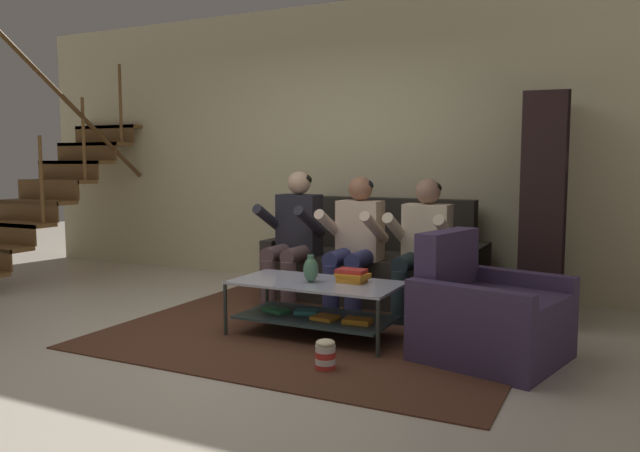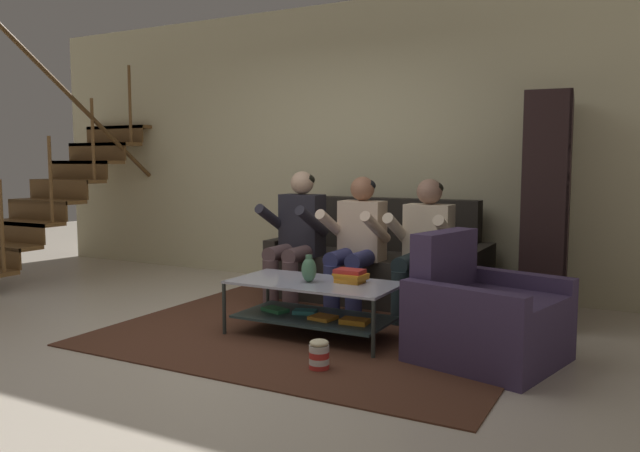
# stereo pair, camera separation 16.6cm
# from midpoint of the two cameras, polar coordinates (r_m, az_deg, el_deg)

# --- Properties ---
(ground) EXTENTS (16.80, 16.80, 0.00)m
(ground) POSITION_cam_midpoint_polar(r_m,az_deg,el_deg) (4.53, -10.14, -10.62)
(ground) COLOR beige
(back_partition) EXTENTS (8.40, 0.12, 2.90)m
(back_partition) POSITION_cam_midpoint_polar(r_m,az_deg,el_deg) (6.50, 2.66, 7.36)
(back_partition) COLOR beige
(back_partition) RESTS_ON ground
(staircase_run) EXTENTS (0.95, 2.30, 2.65)m
(staircase_run) POSITION_cam_midpoint_polar(r_m,az_deg,el_deg) (7.57, -24.31, 3.14)
(staircase_run) COLOR brown
(staircase_run) RESTS_ON ground
(couch) EXTENTS (1.96, 0.87, 0.93)m
(couch) POSITION_cam_midpoint_polar(r_m,az_deg,el_deg) (5.87, 4.40, -3.74)
(couch) COLOR #322D28
(couch) RESTS_ON ground
(person_seated_left) EXTENTS (0.50, 0.58, 1.20)m
(person_seated_left) POSITION_cam_midpoint_polar(r_m,az_deg,el_deg) (5.61, -3.28, -0.57)
(person_seated_left) COLOR brown
(person_seated_left) RESTS_ON ground
(person_seated_middle) EXTENTS (0.50, 0.58, 1.16)m
(person_seated_middle) POSITION_cam_midpoint_polar(r_m,az_deg,el_deg) (5.34, 2.33, -1.10)
(person_seated_middle) COLOR navy
(person_seated_middle) RESTS_ON ground
(person_seated_right) EXTENTS (0.50, 0.58, 1.14)m
(person_seated_right) POSITION_cam_midpoint_polar(r_m,az_deg,el_deg) (5.13, 8.48, -1.51)
(person_seated_right) COLOR #1F2C2F
(person_seated_right) RESTS_ON ground
(coffee_table) EXTENTS (1.23, 0.62, 0.41)m
(coffee_table) POSITION_cam_midpoint_polar(r_m,az_deg,el_deg) (4.60, -1.37, -6.84)
(coffee_table) COLOR #B0B4CA
(coffee_table) RESTS_ON ground
(area_rug) EXTENTS (3.00, 3.34, 0.01)m
(area_rug) POSITION_cam_midpoint_polar(r_m,az_deg,el_deg) (5.18, 1.25, -8.38)
(area_rug) COLOR #522F20
(area_rug) RESTS_ON ground
(vase) EXTENTS (0.11, 0.11, 0.20)m
(vase) POSITION_cam_midpoint_polar(r_m,az_deg,el_deg) (4.54, -1.89, -3.99)
(vase) COLOR #487958
(vase) RESTS_ON coffee_table
(book_stack) EXTENTS (0.24, 0.20, 0.10)m
(book_stack) POSITION_cam_midpoint_polar(r_m,az_deg,el_deg) (4.55, 1.92, -4.56)
(book_stack) COLOR orange
(book_stack) RESTS_ON coffee_table
(bookshelf) EXTENTS (0.42, 0.95, 1.81)m
(bookshelf) POSITION_cam_midpoint_polar(r_m,az_deg,el_deg) (5.44, 19.36, -0.14)
(bookshelf) COLOR black
(bookshelf) RESTS_ON ground
(armchair) EXTENTS (1.00, 0.99, 0.82)m
(armchair) POSITION_cam_midpoint_polar(r_m,az_deg,el_deg) (4.22, 13.95, -8.08)
(armchair) COLOR #3E3051
(armchair) RESTS_ON ground
(popcorn_tub) EXTENTS (0.13, 0.13, 0.19)m
(popcorn_tub) POSITION_cam_midpoint_polar(r_m,az_deg,el_deg) (3.92, -0.74, -11.68)
(popcorn_tub) COLOR red
(popcorn_tub) RESTS_ON ground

